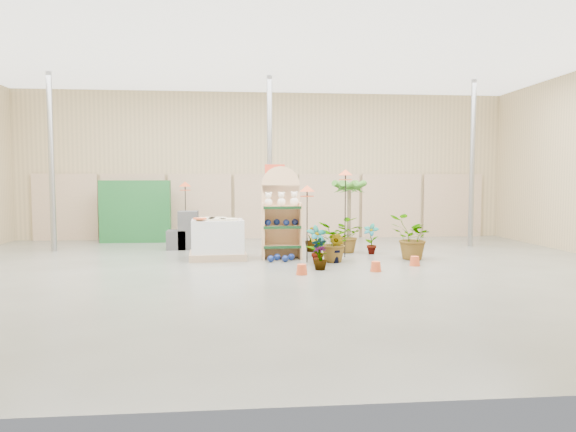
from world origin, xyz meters
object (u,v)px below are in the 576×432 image
(potted_plant_2, at_px, (334,242))
(pallet_stack, at_px, (217,239))
(bird_table_front, at_px, (307,191))
(display_shelf, at_px, (281,216))

(potted_plant_2, bearing_deg, pallet_stack, 164.20)
(pallet_stack, relative_size, potted_plant_2, 1.51)
(pallet_stack, bearing_deg, potted_plant_2, -19.71)
(bird_table_front, bearing_deg, display_shelf, 124.19)
(potted_plant_2, bearing_deg, display_shelf, 145.14)
(pallet_stack, relative_size, bird_table_front, 0.79)
(display_shelf, height_order, bird_table_front, display_shelf)
(display_shelf, relative_size, pallet_stack, 1.59)
(pallet_stack, distance_m, potted_plant_2, 2.68)
(bird_table_front, xyz_separation_m, potted_plant_2, (0.60, -0.02, -1.13))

